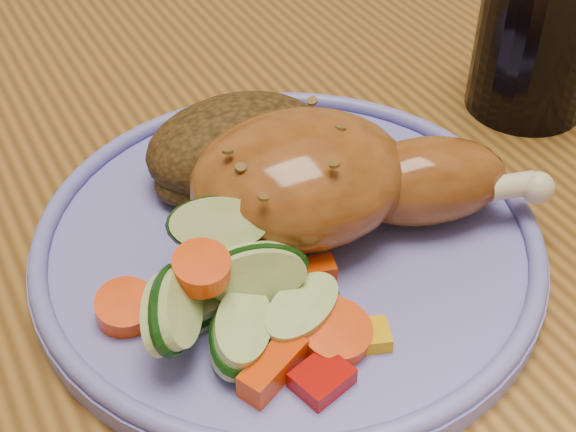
# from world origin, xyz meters

# --- Properties ---
(dining_table) EXTENTS (0.90, 1.40, 0.75)m
(dining_table) POSITION_xyz_m (0.00, 0.00, 0.67)
(dining_table) COLOR brown
(dining_table) RESTS_ON ground
(chair_far) EXTENTS (0.42, 0.42, 0.91)m
(chair_far) POSITION_xyz_m (0.00, 0.63, 0.49)
(chair_far) COLOR #4C2D16
(chair_far) RESTS_ON ground
(plate) EXTENTS (0.28, 0.28, 0.01)m
(plate) POSITION_xyz_m (-0.09, -0.07, 0.76)
(plate) COLOR #6C6CC9
(plate) RESTS_ON dining_table
(plate_rim) EXTENTS (0.28, 0.28, 0.01)m
(plate_rim) POSITION_xyz_m (-0.09, -0.07, 0.77)
(plate_rim) COLOR #6C6CC9
(plate_rim) RESTS_ON plate
(chicken_leg) EXTENTS (0.19, 0.13, 0.06)m
(chicken_leg) POSITION_xyz_m (-0.07, -0.07, 0.79)
(chicken_leg) COLOR brown
(chicken_leg) RESTS_ON plate
(rice_pilaf) EXTENTS (0.12, 0.08, 0.05)m
(rice_pilaf) POSITION_xyz_m (-0.09, -0.00, 0.78)
(rice_pilaf) COLOR #463011
(rice_pilaf) RESTS_ON plate
(vegetable_pile) EXTENTS (0.12, 0.13, 0.06)m
(vegetable_pile) POSITION_xyz_m (-0.14, -0.11, 0.78)
(vegetable_pile) COLOR #A50A05
(vegetable_pile) RESTS_ON plate
(drinking_glass) EXTENTS (0.08, 0.08, 0.10)m
(drinking_glass) POSITION_xyz_m (0.12, -0.02, 0.80)
(drinking_glass) COLOR black
(drinking_glass) RESTS_ON dining_table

